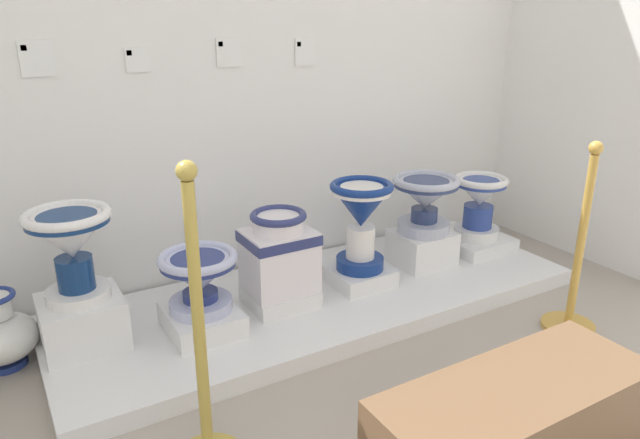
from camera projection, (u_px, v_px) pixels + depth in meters
wall_back at (270, 23)px, 3.09m from camera, size 3.71×0.06×2.83m
display_platform at (322, 299)px, 3.11m from camera, size 2.73×0.98×0.09m
plinth_block_squat_floral at (83, 322)px, 2.57m from camera, size 0.34×0.32×0.22m
antique_toilet_squat_floral at (70, 241)px, 2.44m from camera, size 0.35×0.35×0.40m
plinth_block_leftmost at (202, 319)px, 2.71m from camera, size 0.32×0.36×0.10m
antique_toilet_leftmost at (199, 275)px, 2.63m from camera, size 0.36×0.36×0.28m
plinth_block_tall_cobalt at (280, 296)px, 2.95m from camera, size 0.33×0.29×0.08m
antique_toilet_tall_cobalt at (279, 251)px, 2.87m from camera, size 0.34×0.28×0.41m
plinth_block_rightmost at (360, 276)px, 3.17m from camera, size 0.31×0.29×0.09m
antique_toilet_rightmost at (361, 213)px, 3.06m from camera, size 0.33×0.33×0.48m
plinth_block_slender_white at (422, 247)px, 3.42m from camera, size 0.32×0.29×0.19m
antique_toilet_slender_white at (425, 197)px, 3.32m from camera, size 0.38×0.38×0.33m
plinth_block_broad_patterned at (475, 242)px, 3.65m from camera, size 0.38×0.36×0.08m
antique_toilet_broad_patterned at (479, 199)px, 3.56m from camera, size 0.32×0.32×0.38m
info_placard_first at (36, 58)px, 2.55m from camera, size 0.14×0.01×0.15m
info_placard_second at (137, 60)px, 2.77m from camera, size 0.11×0.01×0.11m
info_placard_third at (228, 52)px, 2.98m from camera, size 0.13×0.01×0.14m
info_placard_fourth at (305, 52)px, 3.20m from camera, size 0.12×0.01×0.15m
decorative_vase_corner at (0, 336)px, 2.55m from camera, size 0.31×0.31×0.35m
stanchion_post_near_left at (203, 382)px, 1.93m from camera, size 0.25×0.25×1.08m
stanchion_post_near_right at (575, 277)px, 2.82m from camera, size 0.25×0.25×0.94m
museum_bench at (512, 437)px, 1.87m from camera, size 0.94×0.36×0.40m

